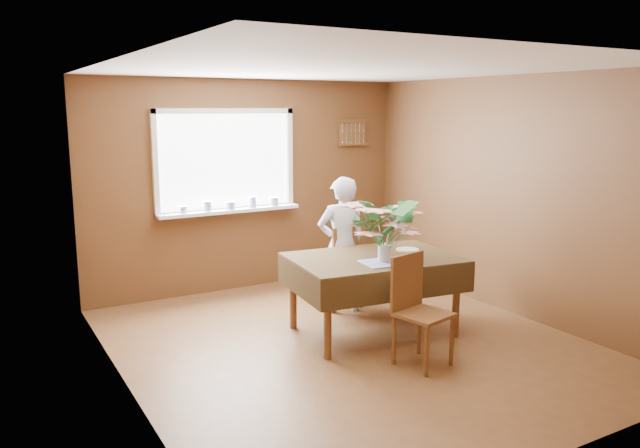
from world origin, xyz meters
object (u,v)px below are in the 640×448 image
seated_woman (342,245)px  flower_bouquet (385,224)px  dining_table (374,266)px  chair_near (416,305)px  chair_far (344,263)px

seated_woman → flower_bouquet: seated_woman is taller
seated_woman → flower_bouquet: 1.01m
flower_bouquet → dining_table: bearing=83.5°
dining_table → chair_near: (-0.10, -0.77, -0.15)m
chair_near → seated_woman: bearing=70.0°
chair_far → seated_woman: 0.25m
chair_near → flower_bouquet: 0.83m
dining_table → chair_far: (0.16, 0.79, -0.16)m
seated_woman → flower_bouquet: (-0.11, -0.92, 0.39)m
dining_table → chair_far: chair_far is taller
chair_far → chair_near: 1.59m
seated_woman → dining_table: bearing=96.6°
chair_far → seated_woman: seated_woman is taller
dining_table → flower_bouquet: 0.50m
dining_table → chair_far: bearing=85.3°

